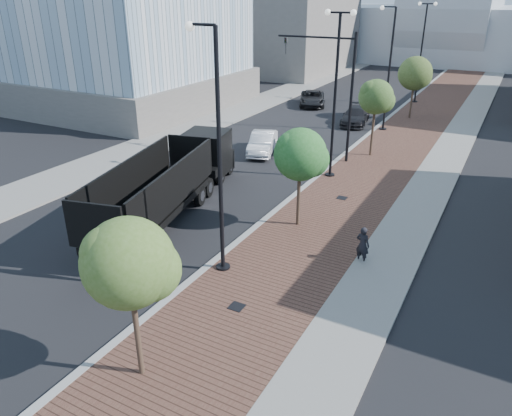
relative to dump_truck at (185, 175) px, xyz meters
The scene contains 23 objects.
sidewalk 26.27m from the dump_truck, 71.27° to the left, with size 7.00×140.00×0.12m, color #4C2D23.
concrete_strip 27.26m from the dump_truck, 65.88° to the left, with size 2.40×140.00×0.13m, color slate.
curb 25.37m from the dump_truck, 78.79° to the left, with size 0.30×140.00×0.14m, color gray.
west_sidewalk 26.16m from the dump_truck, 108.00° to the left, with size 4.00×140.00×0.12m, color slate.
dump_truck is the anchor object (origin of this frame).
white_sedan 9.19m from the dump_truck, 91.35° to the left, with size 1.51×4.34×1.43m, color silver.
dark_car_mid 25.11m from the dump_truck, 96.91° to the left, with size 2.32×5.02×1.40m, color black.
dark_car_far 20.12m from the dump_truck, 81.73° to the left, with size 1.95×4.80×1.39m, color black.
pedestrian 10.35m from the dump_truck, 10.86° to the right, with size 0.58×0.38×1.60m, color black.
streetlight_1 8.04m from the dump_truck, 43.55° to the right, with size 1.44×0.56×9.21m.
streetlight_2 9.46m from the dump_truck, 51.12° to the left, with size 1.72×0.56×9.28m.
streetlight_3 19.84m from the dump_truck, 73.98° to the left, with size 1.44×0.56×9.21m.
streetlight_4 31.53m from the dump_truck, 79.85° to the left, with size 1.72×0.56×9.28m.
traffic_mast 11.47m from the dump_truck, 64.85° to the left, with size 5.09×0.20×8.00m.
tree_0 13.13m from the dump_truck, 59.42° to the right, with size 2.47×2.43×4.95m.
tree_1 6.92m from the dump_truck, ahead, with size 2.41×2.37×4.72m.
tree_2 13.82m from the dump_truck, 61.04° to the left, with size 2.28×2.22×5.09m.
tree_3 24.89m from the dump_truck, 74.61° to the left, with size 2.81×2.81×5.27m.
tower_podium 25.45m from the dump_truck, 138.54° to the left, with size 19.00×19.00×3.00m, color #5F5A55.
convention_center 70.07m from the dump_truck, 87.60° to the left, with size 50.00×30.00×50.00m.
commercial_block_nw 47.46m from the dump_truck, 108.58° to the left, with size 14.00×20.00×10.00m, color slate.
utility_cover_1 10.31m from the dump_truck, 44.29° to the right, with size 0.50×0.50×0.02m, color black.
utility_cover_2 8.37m from the dump_truck, 27.74° to the left, with size 0.50×0.50×0.02m, color black.
Camera 1 is at (9.56, -3.85, 10.07)m, focal length 33.84 mm.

